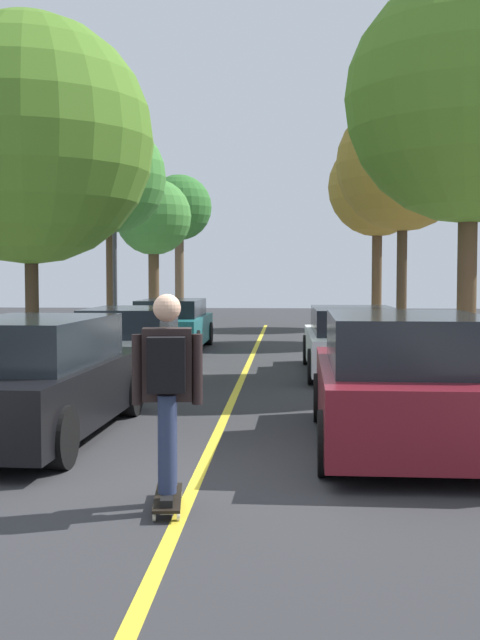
{
  "coord_description": "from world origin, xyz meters",
  "views": [
    {
      "loc": [
        0.85,
        -7.18,
        1.93
      ],
      "look_at": [
        -0.04,
        7.54,
        1.1
      ],
      "focal_mm": 44.32,
      "sensor_mm": 36.0,
      "label": 1
    }
  ],
  "objects_px": {
    "parked_car_left_near": "(129,343)",
    "street_tree_left_near": "(111,178)",
    "street_tree_left_nearest": "(30,140)",
    "street_tree_left_farthest": "(179,209)",
    "parked_car_left_nearest": "(34,379)",
    "skateboard": "(168,498)",
    "skateboarder": "(167,383)",
    "street_tree_right_nearest": "(470,99)",
    "parked_car_right_nearest": "(403,382)",
    "street_tree_left_far": "(153,218)",
    "parked_car_right_near": "(354,341)",
    "streetlamp": "(114,221)",
    "street_tree_right_far": "(378,188)",
    "street_tree_right_near": "(403,165)",
    "parked_car_left_far": "(171,325)"
  },
  "relations": [
    {
      "from": "streetlamp",
      "to": "skateboard",
      "type": "height_order",
      "value": "streetlamp"
    },
    {
      "from": "street_tree_left_far",
      "to": "skateboarder",
      "type": "bearing_deg",
      "value": -80.03
    },
    {
      "from": "parked_car_left_near",
      "to": "parked_car_left_nearest",
      "type": "bearing_deg",
      "value": -90.0
    },
    {
      "from": "street_tree_right_nearest",
      "to": "street_tree_right_near",
      "type": "xyz_separation_m",
      "value": [
        0.0,
        8.29,
        -0.02
      ]
    },
    {
      "from": "parked_car_left_nearest",
      "to": "parked_car_left_near",
      "type": "height_order",
      "value": "parked_car_left_nearest"
    },
    {
      "from": "parked_car_left_far",
      "to": "street_tree_right_far",
      "type": "xyz_separation_m",
      "value": [
        6.28,
        9.11,
        4.5
      ]
    },
    {
      "from": "parked_car_right_near",
      "to": "street_tree_left_far",
      "type": "relative_size",
      "value": 0.86
    },
    {
      "from": "streetlamp",
      "to": "parked_car_right_near",
      "type": "bearing_deg",
      "value": -44.42
    },
    {
      "from": "parked_car_left_nearest",
      "to": "streetlamp",
      "type": "relative_size",
      "value": 0.78
    },
    {
      "from": "street_tree_right_nearest",
      "to": "parked_car_left_far",
      "type": "bearing_deg",
      "value": 138.37
    },
    {
      "from": "parked_car_left_near",
      "to": "street_tree_left_near",
      "type": "height_order",
      "value": "street_tree_left_near"
    },
    {
      "from": "street_tree_left_near",
      "to": "skateboard",
      "type": "relative_size",
      "value": 7.11
    },
    {
      "from": "parked_car_right_near",
      "to": "street_tree_right_far",
      "type": "bearing_deg",
      "value": 81.88
    },
    {
      "from": "skateboard",
      "to": "parked_car_right_near",
      "type": "bearing_deg",
      "value": 75.99
    },
    {
      "from": "parked_car_left_nearest",
      "to": "street_tree_right_nearest",
      "type": "distance_m",
      "value": 9.45
    },
    {
      "from": "street_tree_left_far",
      "to": "street_tree_right_near",
      "type": "height_order",
      "value": "street_tree_right_near"
    },
    {
      "from": "street_tree_left_nearest",
      "to": "street_tree_left_farthest",
      "type": "xyz_separation_m",
      "value": [
        -0.0,
        20.96,
        0.45
      ]
    },
    {
      "from": "parked_car_left_far",
      "to": "street_tree_left_far",
      "type": "relative_size",
      "value": 0.86
    },
    {
      "from": "parked_car_right_near",
      "to": "street_tree_left_far",
      "type": "bearing_deg",
      "value": 114.9
    },
    {
      "from": "parked_car_left_far",
      "to": "skateboard",
      "type": "bearing_deg",
      "value": -81.69
    },
    {
      "from": "parked_car_left_near",
      "to": "street_tree_right_far",
      "type": "distance_m",
      "value": 16.49
    },
    {
      "from": "street_tree_left_nearest",
      "to": "street_tree_right_far",
      "type": "bearing_deg",
      "value": 59.97
    },
    {
      "from": "street_tree_left_far",
      "to": "streetlamp",
      "type": "xyz_separation_m",
      "value": [
        0.22,
        -7.59,
        -0.64
      ]
    },
    {
      "from": "parked_car_left_far",
      "to": "street_tree_left_near",
      "type": "xyz_separation_m",
      "value": [
        -1.97,
        1.82,
        4.01
      ]
    },
    {
      "from": "street_tree_left_far",
      "to": "street_tree_right_far",
      "type": "bearing_deg",
      "value": 1.8
    },
    {
      "from": "parked_car_left_nearest",
      "to": "parked_car_right_near",
      "type": "distance_m",
      "value": 7.72
    },
    {
      "from": "parked_car_left_nearest",
      "to": "street_tree_right_nearest",
      "type": "xyz_separation_m",
      "value": [
        6.28,
        5.5,
        4.42
      ]
    },
    {
      "from": "skateboard",
      "to": "street_tree_left_farthest",
      "type": "bearing_deg",
      "value": 97.67
    },
    {
      "from": "parked_car_left_far",
      "to": "street_tree_left_nearest",
      "type": "xyz_separation_m",
      "value": [
        -1.97,
        -5.16,
        3.88
      ]
    },
    {
      "from": "street_tree_left_near",
      "to": "street_tree_left_farthest",
      "type": "bearing_deg",
      "value": 90.0
    },
    {
      "from": "street_tree_left_farthest",
      "to": "parked_car_right_near",
      "type": "bearing_deg",
      "value": -72.95
    },
    {
      "from": "street_tree_right_nearest",
      "to": "streetlamp",
      "type": "xyz_separation_m",
      "value": [
        -8.03,
        6.84,
        -1.7
      ]
    },
    {
      "from": "parked_car_left_near",
      "to": "street_tree_left_far",
      "type": "height_order",
      "value": "street_tree_left_far"
    },
    {
      "from": "street_tree_right_nearest",
      "to": "parked_car_left_near",
      "type": "bearing_deg",
      "value": 178.86
    },
    {
      "from": "street_tree_left_near",
      "to": "street_tree_left_far",
      "type": "height_order",
      "value": "street_tree_left_near"
    },
    {
      "from": "parked_car_left_far",
      "to": "skateboarder",
      "type": "height_order",
      "value": "skateboarder"
    },
    {
      "from": "skateboard",
      "to": "skateboarder",
      "type": "relative_size",
      "value": 0.51
    },
    {
      "from": "streetlamp",
      "to": "street_tree_right_nearest",
      "type": "bearing_deg",
      "value": -40.43
    },
    {
      "from": "street_tree_right_nearest",
      "to": "parked_car_right_nearest",
      "type": "bearing_deg",
      "value": -108.85
    },
    {
      "from": "street_tree_right_near",
      "to": "skateboarder",
      "type": "height_order",
      "value": "street_tree_right_near"
    },
    {
      "from": "street_tree_left_nearest",
      "to": "street_tree_right_nearest",
      "type": "relative_size",
      "value": 0.94
    },
    {
      "from": "street_tree_left_far",
      "to": "skateboarder",
      "type": "height_order",
      "value": "street_tree_left_far"
    },
    {
      "from": "street_tree_left_far",
      "to": "streetlamp",
      "type": "relative_size",
      "value": 0.94
    },
    {
      "from": "parked_car_right_nearest",
      "to": "street_tree_left_nearest",
      "type": "distance_m",
      "value": 9.6
    },
    {
      "from": "parked_car_right_nearest",
      "to": "skateboarder",
      "type": "distance_m",
      "value": 3.43
    },
    {
      "from": "parked_car_left_near",
      "to": "street_tree_right_near",
      "type": "bearing_deg",
      "value": 52.43
    },
    {
      "from": "parked_car_right_near",
      "to": "street_tree_right_far",
      "type": "xyz_separation_m",
      "value": [
        1.97,
        13.79,
        4.49
      ]
    },
    {
      "from": "parked_car_left_far",
      "to": "skateboard",
      "type": "xyz_separation_m",
      "value": [
        2.02,
        -13.85,
        -0.57
      ]
    },
    {
      "from": "parked_car_right_near",
      "to": "street_tree_right_nearest",
      "type": "distance_m",
      "value": 4.96
    },
    {
      "from": "street_tree_right_nearest",
      "to": "street_tree_right_near",
      "type": "height_order",
      "value": "street_tree_right_nearest"
    }
  ]
}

